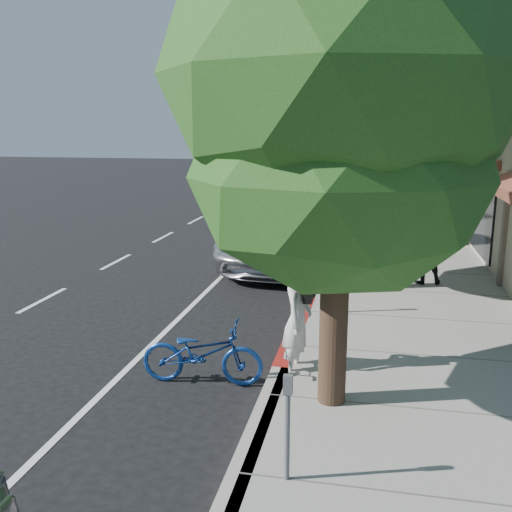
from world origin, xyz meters
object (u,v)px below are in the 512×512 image
(street_tree_2, at_px, (363,105))
(silver_suv, at_px, (289,233))
(cyclist, at_px, (297,320))
(street_tree_1, at_px, (357,90))
(street_tree_4, at_px, (368,109))
(dark_suv_far, at_px, (311,183))
(street_tree_5, at_px, (369,118))
(pedestrian, at_px, (426,249))
(dark_sedan, at_px, (317,205))
(street_tree_0, at_px, (341,84))
(white_pickup, at_px, (303,190))
(street_tree_3, at_px, (365,117))
(bicycle, at_px, (202,353))

(street_tree_2, distance_m, silver_suv, 5.23)
(cyclist, bearing_deg, street_tree_1, -0.78)
(street_tree_4, height_order, dark_suv_far, street_tree_4)
(street_tree_5, xyz_separation_m, pedestrian, (1.82, -23.15, -3.48))
(silver_suv, bearing_deg, street_tree_2, 62.42)
(silver_suv, height_order, dark_sedan, silver_suv)
(street_tree_0, relative_size, cyclist, 3.87)
(street_tree_0, height_order, street_tree_5, street_tree_0)
(white_pickup, bearing_deg, street_tree_2, -74.32)
(cyclist, bearing_deg, silver_suv, 15.97)
(street_tree_2, relative_size, silver_suv, 1.11)
(dark_suv_far, bearing_deg, street_tree_2, -84.47)
(silver_suv, bearing_deg, cyclist, -76.00)
(street_tree_5, distance_m, silver_suv, 21.43)
(silver_suv, bearing_deg, street_tree_4, 87.47)
(street_tree_1, xyz_separation_m, street_tree_3, (0.00, 12.00, -0.41))
(silver_suv, distance_m, pedestrian, 4.30)
(street_tree_3, bearing_deg, street_tree_4, 90.00)
(street_tree_2, height_order, dark_sedan, street_tree_2)
(silver_suv, height_order, dark_suv_far, silver_suv)
(bicycle, bearing_deg, silver_suv, -5.06)
(street_tree_3, bearing_deg, street_tree_0, -90.00)
(street_tree_2, xyz_separation_m, bicycle, (-2.08, -11.52, -4.20))
(bicycle, bearing_deg, dark_suv_far, -1.71)
(street_tree_1, distance_m, pedestrian, 4.30)
(street_tree_1, distance_m, dark_suv_far, 20.29)
(dark_sedan, bearing_deg, street_tree_1, -79.66)
(white_pickup, bearing_deg, street_tree_1, -80.72)
(street_tree_4, relative_size, cyclist, 4.02)
(cyclist, height_order, white_pickup, cyclist)
(white_pickup, relative_size, dark_suv_far, 1.16)
(street_tree_2, distance_m, white_pickup, 11.05)
(pedestrian, bearing_deg, street_tree_3, -90.30)
(dark_suv_far, bearing_deg, street_tree_0, -90.38)
(street_tree_2, height_order, white_pickup, street_tree_2)
(white_pickup, distance_m, dark_suv_far, 3.78)
(dark_suv_far, bearing_deg, street_tree_5, 47.33)
(street_tree_0, bearing_deg, bicycle, 167.06)
(cyclist, relative_size, bicycle, 0.99)
(street_tree_3, xyz_separation_m, cyclist, (-0.65, -16.92, -3.46))
(street_tree_0, distance_m, street_tree_1, 6.01)
(pedestrian, bearing_deg, street_tree_4, -93.51)
(dark_sedan, relative_size, white_pickup, 0.84)
(street_tree_4, height_order, dark_sedan, street_tree_4)
(bicycle, bearing_deg, street_tree_2, -14.27)
(dark_suv_far, bearing_deg, dark_sedan, -89.44)
(street_tree_2, relative_size, dark_suv_far, 1.58)
(white_pickup, bearing_deg, pedestrian, -73.63)
(street_tree_3, bearing_deg, dark_sedan, -140.85)
(pedestrian, bearing_deg, silver_suv, -38.90)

